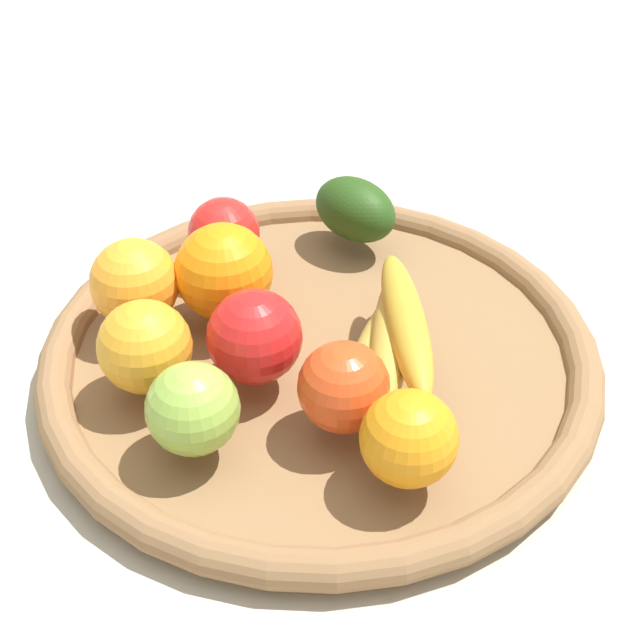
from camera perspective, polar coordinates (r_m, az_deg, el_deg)
The scene contains 12 objects.
ground_plane at distance 0.79m, azimuth 0.00°, elevation -3.16°, with size 2.40×2.40×0.00m, color #BBB19F.
basket at distance 0.78m, azimuth 0.00°, elevation -2.25°, with size 0.47×0.47×0.04m.
orange_1 at distance 0.77m, azimuth -5.99°, elevation 2.99°, with size 0.08×0.08×0.08m, color orange.
apple_0 at distance 0.67m, azimuth 1.49°, elevation -4.18°, with size 0.07×0.07×0.07m, color #DA441B.
apple_3 at distance 0.84m, azimuth -5.98°, elevation 5.38°, with size 0.07×0.07×0.07m, color red.
banana_bunch at distance 0.73m, azimuth 4.42°, elevation -0.95°, with size 0.18×0.10×0.06m.
apple_2 at distance 0.66m, azimuth -7.90°, elevation -5.47°, with size 0.07×0.07×0.07m, color #8DB243.
orange_2 at distance 0.71m, azimuth -10.82°, elevation -1.63°, with size 0.07×0.07×0.07m, color orange.
apple_1 at distance 0.71m, azimuth -4.08°, elevation -1.03°, with size 0.08×0.08×0.08m, color red.
avocado at distance 0.88m, azimuth 2.20°, elevation 6.87°, with size 0.09×0.06×0.06m, color #244414.
orange_3 at distance 0.78m, azimuth -11.42°, elevation 2.29°, with size 0.07×0.07×0.07m, color orange.
orange_0 at distance 0.64m, azimuth 5.54°, elevation -7.33°, with size 0.07×0.07×0.07m, color orange.
Camera 1 is at (-0.55, -0.20, 0.53)m, focal length 51.59 mm.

